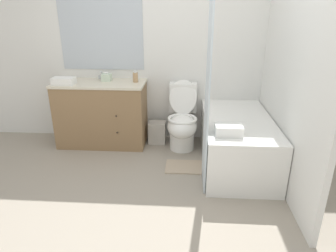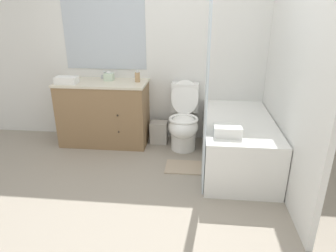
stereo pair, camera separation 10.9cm
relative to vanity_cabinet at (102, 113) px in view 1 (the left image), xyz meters
The scene contains 14 objects.
ground_plane 1.59m from the vanity_cabinet, 60.07° to the right, with size 14.00×14.00×0.00m, color gray.
wall_back 1.15m from the vanity_cabinet, 21.00° to the left, with size 8.00×0.06×2.50m.
wall_right 2.35m from the vanity_cabinet, 13.95° to the right, with size 0.05×2.60×2.50m.
vanity_cabinet is the anchor object (origin of this frame).
sink_faucet 0.49m from the vanity_cabinet, 90.00° to the left, with size 0.14×0.12×0.12m.
toilet 1.08m from the vanity_cabinet, ahead, with size 0.38×0.66×0.88m.
bathtub 1.79m from the vanity_cabinet, 15.34° to the right, with size 0.77×1.48×0.57m.
shower_curtain 1.70m from the vanity_cabinet, 34.43° to the right, with size 0.01×0.49×1.94m.
wastebasket 0.79m from the vanity_cabinet, ahead, with size 0.23×0.20×0.30m.
tissue_box 0.48m from the vanity_cabinet, 49.09° to the left, with size 0.12×0.11×0.12m.
soap_dispenser 0.67m from the vanity_cabinet, ahead, with size 0.07×0.07×0.15m.
hand_towel_folded 0.63m from the vanity_cabinet, 160.54° to the right, with size 0.27×0.16×0.09m.
bath_towel_folded 1.83m from the vanity_cabinet, 31.78° to the right, with size 0.27×0.18×0.10m.
bath_mat 1.38m from the vanity_cabinet, 28.64° to the right, with size 0.50×0.32×0.02m.
Camera 1 is at (0.37, -2.39, 1.74)m, focal length 32.00 mm.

